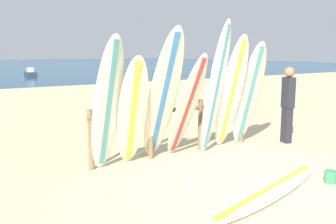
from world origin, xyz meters
TOP-DOWN VIEW (x-y plane):
  - ground_plane at (0.00, 0.00)m, footprint 120.00×120.00m
  - surfboard_rack at (-0.28, 2.51)m, footprint 3.57×0.09m
  - surfboard_leaning_far_left at (-1.81, 2.25)m, footprint 0.65×0.71m
  - surfboard_leaning_left at (-1.38, 2.22)m, footprint 0.64×0.85m
  - surfboard_leaning_center_left at (-0.83, 2.13)m, footprint 0.68×1.23m
  - surfboard_leaning_center at (-0.32, 2.13)m, footprint 0.54×1.03m
  - surfboard_leaning_center_right at (0.30, 2.07)m, footprint 0.59×0.70m
  - surfboard_leaning_right at (0.81, 2.18)m, footprint 0.64×0.93m
  - surfboard_leaning_far_right at (1.35, 2.22)m, footprint 0.65×0.81m
  - surfboard_lying_on_sand at (-0.34, 0.15)m, footprint 2.90×1.19m
  - beachgoer_standing at (2.23, 1.93)m, footprint 0.23×0.30m
  - small_boat_offshore at (2.98, 27.77)m, footprint 0.88×2.11m
  - sand_bucket at (0.73, -0.09)m, footprint 0.17×0.17m

SIDE VIEW (x-z plane):
  - ground_plane at x=0.00m, z-range 0.00..0.00m
  - surfboard_lying_on_sand at x=-0.34m, z-range -0.01..0.08m
  - sand_bucket at x=0.73m, z-range 0.00..0.19m
  - small_boat_offshore at x=2.98m, z-range -0.10..0.61m
  - surfboard_rack at x=-0.28m, z-range 0.15..1.16m
  - beachgoer_standing at x=2.23m, z-range 0.08..1.73m
  - surfboard_leaning_left at x=-1.38m, z-range 0.00..1.92m
  - surfboard_leaning_center at x=-0.32m, z-range 0.00..1.95m
  - surfboard_leaning_far_right at x=1.35m, z-range 0.00..2.17m
  - surfboard_leaning_far_left at x=-1.81m, z-range 0.00..2.24m
  - surfboard_leaning_right at x=0.81m, z-range 0.00..2.29m
  - surfboard_leaning_center_left at x=-0.83m, z-range 0.00..2.38m
  - surfboard_leaning_center_right at x=0.30m, z-range 0.00..2.55m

